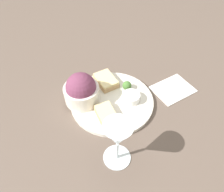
% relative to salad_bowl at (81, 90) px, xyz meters
% --- Properties ---
extents(ground_plane, '(4.00, 4.00, 0.00)m').
position_rel_salad_bowl_xyz_m(ground_plane, '(-0.06, -0.08, -0.06)').
color(ground_plane, brown).
extents(dinner_plate, '(0.29, 0.29, 0.01)m').
position_rel_salad_bowl_xyz_m(dinner_plate, '(-0.06, -0.08, -0.05)').
color(dinner_plate, silver).
rests_on(dinner_plate, ground_plane).
extents(salad_bowl, '(0.12, 0.12, 0.11)m').
position_rel_salad_bowl_xyz_m(salad_bowl, '(0.00, 0.00, 0.00)').
color(salad_bowl, silver).
rests_on(salad_bowl, dinner_plate).
extents(sauce_ramekin, '(0.06, 0.06, 0.03)m').
position_rel_salad_bowl_xyz_m(sauce_ramekin, '(-0.09, -0.14, -0.03)').
color(sauce_ramekin, white).
rests_on(sauce_ramekin, dinner_plate).
extents(cheese_toast_near, '(0.10, 0.07, 0.03)m').
position_rel_salad_bowl_xyz_m(cheese_toast_near, '(0.03, -0.11, -0.03)').
color(cheese_toast_near, tan).
rests_on(cheese_toast_near, dinner_plate).
extents(cheese_toast_far, '(0.10, 0.07, 0.03)m').
position_rel_salad_bowl_xyz_m(cheese_toast_far, '(-0.11, -0.03, -0.03)').
color(cheese_toast_far, tan).
rests_on(cheese_toast_far, dinner_plate).
extents(wine_glass, '(0.08, 0.08, 0.16)m').
position_rel_salad_bowl_xyz_m(wine_glass, '(-0.24, 0.02, 0.05)').
color(wine_glass, silver).
rests_on(wine_glass, ground_plane).
extents(garnish, '(0.03, 0.03, 0.03)m').
position_rel_salad_bowl_xyz_m(garnish, '(-0.04, -0.16, -0.03)').
color(garnish, '#477533').
rests_on(garnish, dinner_plate).
extents(napkin, '(0.11, 0.15, 0.01)m').
position_rel_salad_bowl_xyz_m(napkin, '(-0.13, -0.31, -0.06)').
color(napkin, white).
rests_on(napkin, ground_plane).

